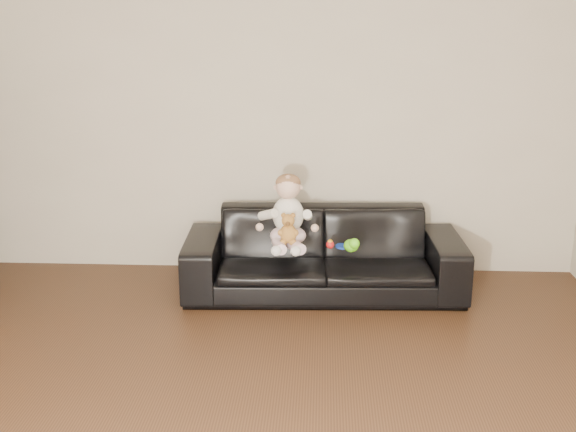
# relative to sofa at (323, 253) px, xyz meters

# --- Properties ---
(wall_back) EXTENTS (5.00, 0.00, 5.00)m
(wall_back) POSITION_rel_sofa_xyz_m (-0.49, 0.50, 1.00)
(wall_back) COLOR beige
(wall_back) RESTS_ON ground
(sofa) EXTENTS (2.10, 0.89, 0.60)m
(sofa) POSITION_rel_sofa_xyz_m (0.00, 0.00, 0.00)
(sofa) COLOR black
(sofa) RESTS_ON floor
(baby) EXTENTS (0.41, 0.49, 0.53)m
(baby) POSITION_rel_sofa_xyz_m (-0.26, -0.11, 0.33)
(baby) COLOR silver
(baby) RESTS_ON sofa
(teddy_bear) EXTENTS (0.15, 0.15, 0.22)m
(teddy_bear) POSITION_rel_sofa_xyz_m (-0.25, -0.28, 0.27)
(teddy_bear) COLOR #A87230
(teddy_bear) RESTS_ON sofa
(toy_green) EXTENTS (0.15, 0.16, 0.09)m
(toy_green) POSITION_rel_sofa_xyz_m (0.19, -0.23, 0.14)
(toy_green) COLOR #60DE1A
(toy_green) RESTS_ON sofa
(toy_rattle) EXTENTS (0.07, 0.07, 0.06)m
(toy_rattle) POSITION_rel_sofa_xyz_m (0.05, -0.17, 0.12)
(toy_rattle) COLOR red
(toy_rattle) RESTS_ON sofa
(toy_blue_disc) EXTENTS (0.12, 0.12, 0.02)m
(toy_blue_disc) POSITION_rel_sofa_xyz_m (0.14, -0.14, 0.10)
(toy_blue_disc) COLOR #183DC0
(toy_blue_disc) RESTS_ON sofa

